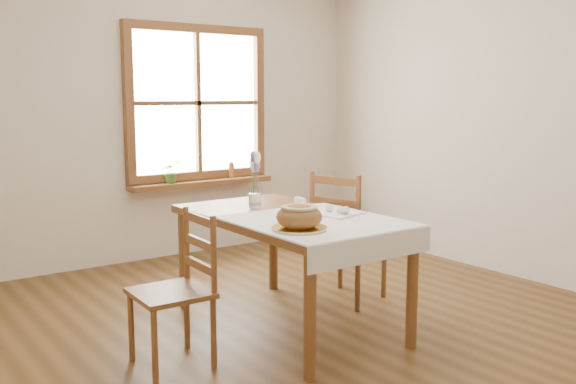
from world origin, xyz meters
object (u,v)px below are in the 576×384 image
at_px(dining_table, 288,228).
at_px(flower_vase, 255,202).
at_px(chair_left, 171,291).
at_px(chair_right, 349,236).
at_px(bread_plate, 299,229).

distance_m(dining_table, flower_vase, 0.35).
distance_m(chair_left, chair_right, 1.63).
relative_size(chair_left, bread_plate, 2.83).
xyz_separation_m(dining_table, chair_left, (-0.90, -0.13, -0.23)).
distance_m(chair_left, bread_plate, 0.80).
xyz_separation_m(chair_left, chair_right, (1.60, 0.32, 0.05)).
bearing_deg(chair_right, dining_table, 87.77).
bearing_deg(chair_right, chair_left, 83.75).
relative_size(chair_left, chair_right, 0.89).
bearing_deg(chair_left, flower_vase, 119.41).
distance_m(bread_plate, flower_vase, 0.81).
height_order(dining_table, bread_plate, bread_plate).
bearing_deg(dining_table, chair_left, -171.91).
bearing_deg(bread_plate, dining_table, 61.09).
relative_size(chair_left, flower_vase, 9.05).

